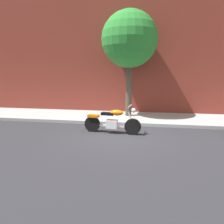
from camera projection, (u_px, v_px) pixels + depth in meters
ground_plane at (121, 136)px, 7.71m from camera, size 60.00×60.00×0.00m
sidewalk at (128, 118)px, 10.48m from camera, size 22.93×2.65×0.14m
building_facade at (132, 22)px, 11.07m from camera, size 22.93×0.50×9.95m
motorcycle at (112, 122)px, 8.00m from camera, size 2.25×0.70×1.12m
street_tree at (129, 40)px, 9.99m from camera, size 2.73×2.73×5.28m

